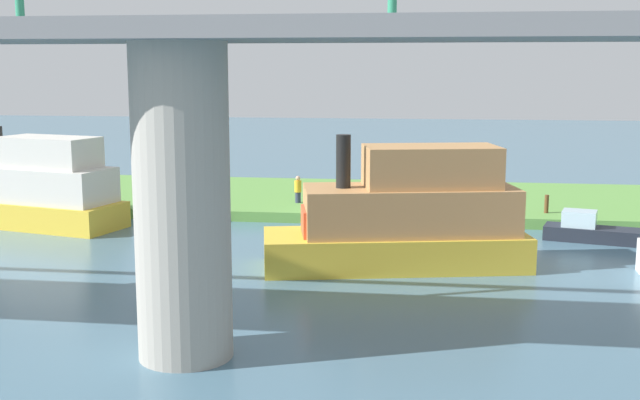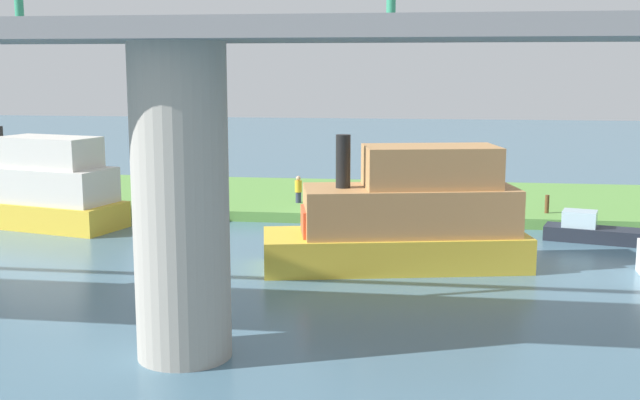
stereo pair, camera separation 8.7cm
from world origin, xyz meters
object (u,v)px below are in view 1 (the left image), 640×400
Objects in this scene: bridge_pylon at (182,204)px; person_on_bank at (298,189)px; skiff_small at (36,190)px; riverboat_paddlewheel at (404,219)px; pontoon_yellow at (588,230)px; mooring_post at (547,204)px.

bridge_pylon is 5.78× the size of person_on_bank.
bridge_pylon is at bearing 91.55° from person_on_bank.
person_on_bank is at bearing -155.77° from skiff_small.
riverboat_paddlewheel is 9.69m from pontoon_yellow.
mooring_post is at bearing -124.23° from riverboat_paddlewheel.
person_on_bank is 0.14× the size of riverboat_paddlewheel.
bridge_pylon reaches higher than pontoon_yellow.
mooring_post is 0.09× the size of skiff_small.
mooring_post is 24.25m from skiff_small.
person_on_bank is (0.57, -21.01, -2.81)m from bridge_pylon.
person_on_bank is 0.15× the size of skiff_small.
riverboat_paddlewheel is at bearing -117.20° from bridge_pylon.
bridge_pylon is 21.20m from person_on_bank.
riverboat_paddlewheel is at bearing 55.77° from mooring_post.
mooring_post is 11.53m from riverboat_paddlewheel.
person_on_bank is 12.27m from riverboat_paddlewheel.
riverboat_paddlewheel is 18.31m from skiff_small.
person_on_bank is 0.34× the size of pontoon_yellow.
bridge_pylon is 20.83m from pontoon_yellow.
skiff_small reaches higher than mooring_post.
skiff_small reaches higher than person_on_bank.
pontoon_yellow is (-12.97, -15.91, -3.55)m from bridge_pylon.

